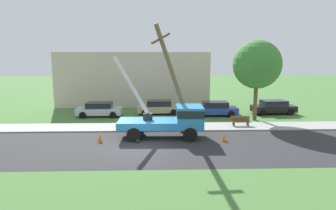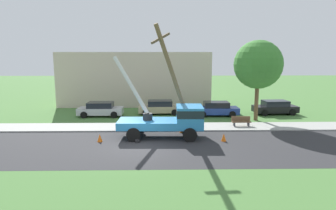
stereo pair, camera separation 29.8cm
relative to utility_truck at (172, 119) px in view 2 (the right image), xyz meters
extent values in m
plane|color=#477538|center=(-2.32, 9.57, -1.41)|extent=(120.00, 120.00, 0.00)
cube|color=#2B2B2D|center=(-2.32, -2.43, -1.40)|extent=(80.00, 8.07, 0.01)
cube|color=#9E9E99|center=(-2.32, 3.02, -1.36)|extent=(80.00, 2.83, 0.10)
cube|color=#2D84C6|center=(-1.80, 0.03, -0.38)|extent=(4.36, 2.51, 0.55)
cube|color=#2D84C6|center=(1.30, -0.05, 0.14)|extent=(1.96, 2.45, 1.60)
cube|color=#19232D|center=(1.30, -0.05, 0.49)|extent=(1.98, 2.47, 0.56)
cylinder|color=black|center=(-1.78, 0.03, 0.14)|extent=(0.70, 0.70, 0.50)
cylinder|color=silver|center=(-3.04, 0.71, 2.44)|extent=(2.86, 1.72, 4.26)
cube|color=black|center=(-2.44, -1.40, -1.31)|extent=(0.31, 0.31, 0.20)
cube|color=black|center=(-2.37, 1.49, -1.31)|extent=(0.31, 0.31, 0.20)
cylinder|color=black|center=(1.22, -1.25, -0.91)|extent=(1.00, 0.30, 1.00)
cylinder|color=black|center=(1.28, 1.15, -0.91)|extent=(1.00, 0.30, 1.00)
cylinder|color=black|center=(-2.74, -1.15, -0.91)|extent=(1.00, 0.30, 1.00)
cylinder|color=black|center=(-2.68, 1.25, -0.91)|extent=(1.00, 0.30, 1.00)
cylinder|color=brown|center=(0.26, 1.14, 2.69)|extent=(3.24, 2.85, 8.33)
cube|color=brown|center=(-0.81, 0.23, 5.81)|extent=(1.40, 1.23, 0.89)
cone|color=orange|center=(3.64, -1.17, -1.13)|extent=(0.36, 0.36, 0.56)
cone|color=orange|center=(-5.11, -1.11, -1.13)|extent=(0.36, 0.36, 0.56)
cone|color=orange|center=(0.84, 1.28, -1.13)|extent=(0.36, 0.36, 0.56)
cube|color=#B7B7BF|center=(-6.85, 7.90, -0.86)|extent=(4.41, 1.82, 0.65)
cube|color=black|center=(-6.85, 7.90, -0.26)|extent=(2.47, 1.67, 0.55)
cylinder|color=black|center=(-5.40, 7.00, -1.09)|extent=(0.64, 0.22, 0.64)
cylinder|color=black|center=(-5.40, 8.80, -1.09)|extent=(0.64, 0.22, 0.64)
cylinder|color=black|center=(-8.30, 6.99, -1.09)|extent=(0.64, 0.22, 0.64)
cylinder|color=black|center=(-8.31, 8.79, -1.09)|extent=(0.64, 0.22, 0.64)
cube|color=tan|center=(-0.92, 8.94, -0.86)|extent=(4.45, 1.92, 0.65)
cube|color=black|center=(-0.92, 8.94, -0.26)|extent=(2.51, 1.72, 0.55)
cylinder|color=black|center=(0.56, 8.08, -1.09)|extent=(0.64, 0.22, 0.64)
cylinder|color=black|center=(0.51, 9.88, -1.09)|extent=(0.64, 0.22, 0.64)
cylinder|color=black|center=(-2.35, 8.00, -1.09)|extent=(0.64, 0.22, 0.64)
cylinder|color=black|center=(-2.40, 9.80, -1.09)|extent=(0.64, 0.22, 0.64)
cube|color=#263F99|center=(4.74, 7.90, -0.86)|extent=(4.42, 1.85, 0.65)
cube|color=black|center=(4.74, 7.90, -0.26)|extent=(2.48, 1.68, 0.55)
cylinder|color=black|center=(6.18, 6.99, -1.09)|extent=(0.64, 0.22, 0.64)
cylinder|color=black|center=(6.20, 8.79, -1.09)|extent=(0.64, 0.22, 0.64)
cylinder|color=black|center=(3.28, 7.02, -1.09)|extent=(0.64, 0.22, 0.64)
cylinder|color=black|center=(3.30, 8.82, -1.09)|extent=(0.64, 0.22, 0.64)
cube|color=black|center=(11.00, 8.64, -0.86)|extent=(4.51, 2.10, 0.65)
cube|color=black|center=(11.00, 8.64, -0.26)|extent=(2.57, 1.82, 0.55)
cylinder|color=black|center=(12.51, 7.84, -1.09)|extent=(0.64, 0.22, 0.64)
cylinder|color=black|center=(12.38, 9.64, -1.09)|extent=(0.64, 0.22, 0.64)
cylinder|color=black|center=(9.61, 7.64, -1.09)|extent=(0.64, 0.22, 0.64)
cylinder|color=black|center=(9.49, 9.44, -1.09)|extent=(0.64, 0.22, 0.64)
cube|color=brown|center=(6.00, 3.02, -0.96)|extent=(1.60, 0.44, 0.06)
cube|color=brown|center=(6.00, 3.22, -0.71)|extent=(1.60, 0.06, 0.40)
cube|color=#333338|center=(5.40, 3.02, -1.18)|extent=(0.10, 0.40, 0.45)
cube|color=#333338|center=(6.60, 3.02, -1.18)|extent=(0.10, 0.40, 0.45)
cylinder|color=brown|center=(8.08, 5.72, 1.02)|extent=(0.36, 0.36, 4.85)
sphere|color=#3D7F33|center=(8.08, 5.72, 3.79)|extent=(4.43, 4.43, 4.43)
cube|color=beige|center=(-3.97, 15.75, 1.79)|extent=(18.00, 6.00, 6.40)
camera|label=1|loc=(-1.03, -21.50, 4.58)|focal=31.89mm
camera|label=2|loc=(-0.74, -21.51, 4.58)|focal=31.89mm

